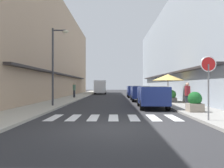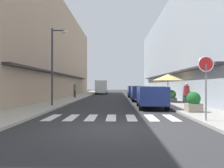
{
  "view_description": "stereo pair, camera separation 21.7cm",
  "coord_description": "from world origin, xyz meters",
  "px_view_note": "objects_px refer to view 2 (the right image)",
  "views": [
    {
      "loc": [
        0.05,
        -8.1,
        1.56
      ],
      "look_at": [
        -0.18,
        12.92,
        1.67
      ],
      "focal_mm": 36.08,
      "sensor_mm": 36.0,
      "label": 1
    },
    {
      "loc": [
        0.26,
        -8.1,
        1.56
      ],
      "look_at": [
        -0.18,
        12.92,
        1.67
      ],
      "focal_mm": 36.08,
      "sensor_mm": 36.0,
      "label": 2
    }
  ],
  "objects_px": {
    "parked_car_far": "(135,90)",
    "round_street_sign": "(206,71)",
    "street_lamp": "(55,58)",
    "pedestrian_walking_near": "(187,95)",
    "delivery_van": "(101,86)",
    "parked_car_mid": "(141,92)",
    "planter_midblock": "(172,96)",
    "cafe_umbrella": "(168,77)",
    "parked_car_near": "(151,95)",
    "planter_corner": "(193,102)",
    "pedestrian_walking_far": "(75,90)"
  },
  "relations": [
    {
      "from": "planter_midblock",
      "to": "parked_car_mid",
      "type": "bearing_deg",
      "value": 131.69
    },
    {
      "from": "planter_corner",
      "to": "parked_car_mid",
      "type": "bearing_deg",
      "value": 100.65
    },
    {
      "from": "parked_car_far",
      "to": "round_street_sign",
      "type": "height_order",
      "value": "round_street_sign"
    },
    {
      "from": "parked_car_mid",
      "to": "pedestrian_walking_near",
      "type": "relative_size",
      "value": 2.59
    },
    {
      "from": "planter_corner",
      "to": "parked_car_far",
      "type": "bearing_deg",
      "value": 96.41
    },
    {
      "from": "parked_car_far",
      "to": "street_lamp",
      "type": "distance_m",
      "value": 14.56
    },
    {
      "from": "parked_car_mid",
      "to": "planter_midblock",
      "type": "height_order",
      "value": "parked_car_mid"
    },
    {
      "from": "cafe_umbrella",
      "to": "pedestrian_walking_near",
      "type": "xyz_separation_m",
      "value": [
        -0.05,
        -5.38,
        -1.27
      ]
    },
    {
      "from": "round_street_sign",
      "to": "pedestrian_walking_near",
      "type": "relative_size",
      "value": 1.64
    },
    {
      "from": "parked_car_mid",
      "to": "round_street_sign",
      "type": "xyz_separation_m",
      "value": [
        1.32,
        -12.7,
        1.21
      ]
    },
    {
      "from": "planter_midblock",
      "to": "pedestrian_walking_far",
      "type": "distance_m",
      "value": 11.95
    },
    {
      "from": "planter_corner",
      "to": "pedestrian_walking_far",
      "type": "height_order",
      "value": "pedestrian_walking_far"
    },
    {
      "from": "parked_car_mid",
      "to": "parked_car_far",
      "type": "relative_size",
      "value": 1.02
    },
    {
      "from": "parked_car_far",
      "to": "pedestrian_walking_near",
      "type": "bearing_deg",
      "value": -81.78
    },
    {
      "from": "cafe_umbrella",
      "to": "pedestrian_walking_far",
      "type": "height_order",
      "value": "cafe_umbrella"
    },
    {
      "from": "parked_car_near",
      "to": "planter_corner",
      "type": "xyz_separation_m",
      "value": [
        1.83,
        -2.93,
        -0.28
      ]
    },
    {
      "from": "round_street_sign",
      "to": "street_lamp",
      "type": "xyz_separation_m",
      "value": [
        -8.05,
        6.59,
        1.33
      ]
    },
    {
      "from": "parked_car_mid",
      "to": "street_lamp",
      "type": "distance_m",
      "value": 9.43
    },
    {
      "from": "planter_corner",
      "to": "pedestrian_walking_near",
      "type": "bearing_deg",
      "value": 82.98
    },
    {
      "from": "street_lamp",
      "to": "pedestrian_walking_near",
      "type": "height_order",
      "value": "street_lamp"
    },
    {
      "from": "parked_car_near",
      "to": "planter_corner",
      "type": "height_order",
      "value": "parked_car_near"
    },
    {
      "from": "street_lamp",
      "to": "planter_corner",
      "type": "bearing_deg",
      "value": -22.92
    },
    {
      "from": "parked_car_near",
      "to": "planter_midblock",
      "type": "xyz_separation_m",
      "value": [
        2.36,
        4.14,
        -0.3
      ]
    },
    {
      "from": "parked_car_near",
      "to": "parked_car_mid",
      "type": "height_order",
      "value": "same"
    },
    {
      "from": "parked_car_near",
      "to": "parked_car_far",
      "type": "xyz_separation_m",
      "value": [
        0.0,
        13.35,
        -0.0
      ]
    },
    {
      "from": "delivery_van",
      "to": "cafe_umbrella",
      "type": "xyz_separation_m",
      "value": [
        7.13,
        -19.68,
        0.82
      ]
    },
    {
      "from": "delivery_van",
      "to": "street_lamp",
      "type": "relative_size",
      "value": 1.0
    },
    {
      "from": "parked_car_far",
      "to": "planter_corner",
      "type": "relative_size",
      "value": 3.74
    },
    {
      "from": "planter_corner",
      "to": "parked_car_near",
      "type": "bearing_deg",
      "value": 121.93
    },
    {
      "from": "parked_car_far",
      "to": "delivery_van",
      "type": "height_order",
      "value": "delivery_van"
    },
    {
      "from": "parked_car_far",
      "to": "delivery_van",
      "type": "distance_m",
      "value": 11.86
    },
    {
      "from": "parked_car_mid",
      "to": "cafe_umbrella",
      "type": "relative_size",
      "value": 1.52
    },
    {
      "from": "parked_car_mid",
      "to": "planter_corner",
      "type": "xyz_separation_m",
      "value": [
        1.83,
        -9.72,
        -0.28
      ]
    },
    {
      "from": "round_street_sign",
      "to": "pedestrian_walking_far",
      "type": "height_order",
      "value": "round_street_sign"
    },
    {
      "from": "parked_car_near",
      "to": "pedestrian_walking_near",
      "type": "distance_m",
      "value": 2.29
    },
    {
      "from": "cafe_umbrella",
      "to": "planter_midblock",
      "type": "xyz_separation_m",
      "value": [
        0.24,
        -0.27,
        -1.61
      ]
    },
    {
      "from": "parked_car_mid",
      "to": "pedestrian_walking_near",
      "type": "bearing_deg",
      "value": -75.08
    },
    {
      "from": "cafe_umbrella",
      "to": "parked_car_mid",
      "type": "bearing_deg",
      "value": 131.7
    },
    {
      "from": "planter_midblock",
      "to": "pedestrian_walking_near",
      "type": "height_order",
      "value": "pedestrian_walking_near"
    },
    {
      "from": "planter_corner",
      "to": "planter_midblock",
      "type": "relative_size",
      "value": 1.06
    },
    {
      "from": "round_street_sign",
      "to": "pedestrian_walking_near",
      "type": "xyz_separation_m",
      "value": [
        0.74,
        4.94,
        -1.18
      ]
    },
    {
      "from": "delivery_van",
      "to": "street_lamp",
      "type": "height_order",
      "value": "street_lamp"
    },
    {
      "from": "parked_car_far",
      "to": "cafe_umbrella",
      "type": "xyz_separation_m",
      "value": [
        2.12,
        -8.94,
        1.31
      ]
    },
    {
      "from": "pedestrian_walking_near",
      "to": "planter_midblock",
      "type": "bearing_deg",
      "value": 17.05
    },
    {
      "from": "street_lamp",
      "to": "pedestrian_walking_near",
      "type": "relative_size",
      "value": 3.43
    },
    {
      "from": "street_lamp",
      "to": "planter_corner",
      "type": "xyz_separation_m",
      "value": [
        8.55,
        -3.61,
        -2.82
      ]
    },
    {
      "from": "delivery_van",
      "to": "cafe_umbrella",
      "type": "relative_size",
      "value": 2.01
    },
    {
      "from": "pedestrian_walking_far",
      "to": "parked_car_mid",
      "type": "bearing_deg",
      "value": -98.4
    },
    {
      "from": "pedestrian_walking_near",
      "to": "street_lamp",
      "type": "bearing_deg",
      "value": 99.67
    },
    {
      "from": "parked_car_mid",
      "to": "planter_midblock",
      "type": "xyz_separation_m",
      "value": [
        2.36,
        -2.65,
        -0.3
      ]
    }
  ]
}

